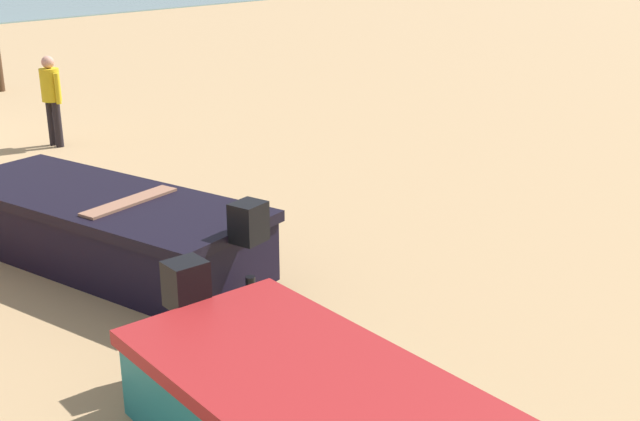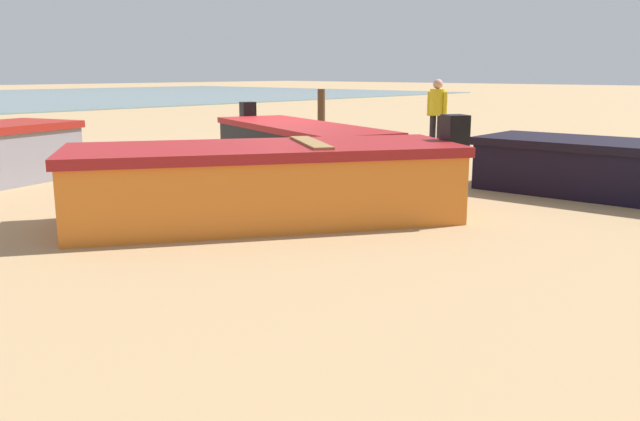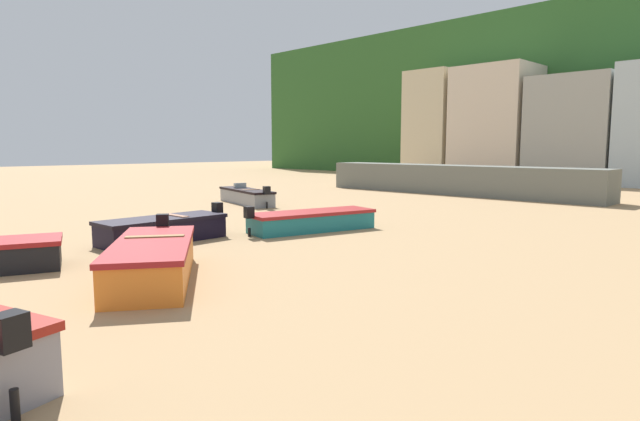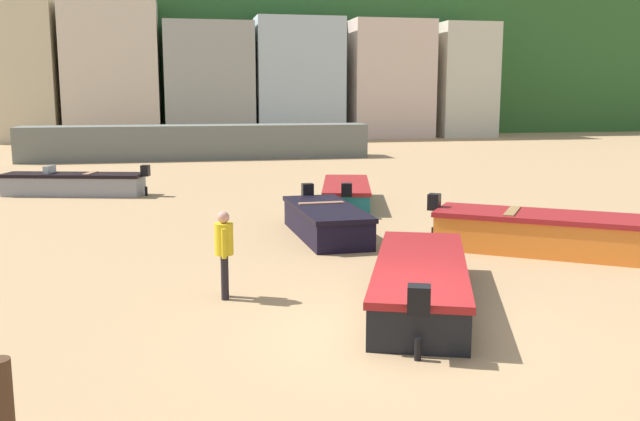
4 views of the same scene
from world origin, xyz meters
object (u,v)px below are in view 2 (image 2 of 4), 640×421
mooring_post_near_water (321,110)px  beach_walker_foreground (437,109)px  boat_orange_5 (266,183)px  boat_black_3 (625,169)px  boat_black_4 (299,143)px

mooring_post_near_water → beach_walker_foreground: size_ratio=0.77×
boat_orange_5 → beach_walker_foreground: size_ratio=2.97×
boat_black_3 → beach_walker_foreground: 5.88m
beach_walker_foreground → boat_orange_5: bearing=111.1°
mooring_post_near_water → beach_walker_foreground: beach_walker_foreground is taller
boat_black_4 → mooring_post_near_water: size_ratio=4.38×
boat_black_3 → mooring_post_near_water: bearing=61.0°
mooring_post_near_water → beach_walker_foreground: bearing=66.6°
boat_black_4 → boat_orange_5: boat_orange_5 is taller
beach_walker_foreground → mooring_post_near_water: bearing=-19.8°
beach_walker_foreground → boat_black_3: bearing=153.2°
boat_black_3 → boat_orange_5: 5.24m
boat_black_3 → boat_orange_5: (4.50, -2.70, 0.06)m
boat_black_4 → mooring_post_near_water: (-5.90, -4.73, 0.24)m
boat_black_3 → boat_black_4: boat_black_3 is taller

